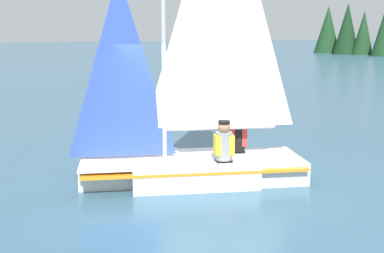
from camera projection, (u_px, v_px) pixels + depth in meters
ground_plane at (192, 180)px, 8.97m from camera, size 260.00×260.00×0.00m
sailboat_main at (194, 139)px, 8.83m from camera, size 3.05×4.28×5.72m
sailor_helm at (224, 150)px, 8.63m from camera, size 0.39×0.42×1.16m
sailor_crew at (237, 142)px, 9.31m from camera, size 0.39×0.42×1.16m
treeline_shore at (374, 31)px, 56.37m from camera, size 22.18×5.29×6.27m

